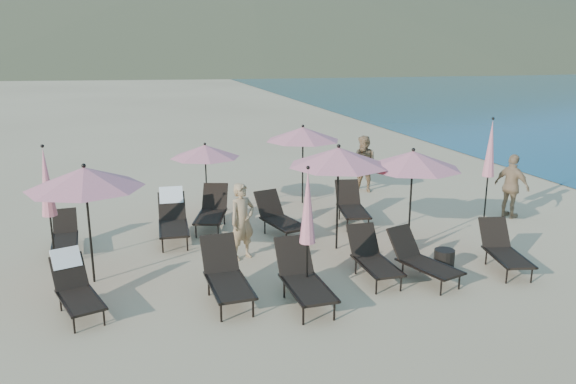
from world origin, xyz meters
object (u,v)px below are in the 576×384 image
object	(u,v)px
lounger_8	(212,210)
umbrella_open_2	(413,160)
lounger_1	(226,275)
beachgoer_c	(512,186)
beachgoer_b	(364,164)
umbrella_closed_2	(46,183)
lounger_4	(421,259)
lounger_3	(373,257)
umbrella_open_4	(303,134)
umbrella_open_0	(85,178)
umbrella_closed_1	(490,149)
lounger_2	(303,277)
beachgoer_a	(242,221)
side_table_0	(297,276)
side_table_1	(444,259)
umbrella_closed_0	(308,207)
lounger_0	(75,286)
lounger_10	(352,205)
lounger_7	(173,217)
umbrella_open_1	(338,157)
lounger_5	(504,249)
lounger_9	(279,217)
umbrella_open_3	(205,151)
lounger_6	(65,234)

from	to	relation	value
lounger_8	umbrella_open_2	size ratio (longest dim) A/B	0.79
lounger_1	beachgoer_c	size ratio (longest dim) A/B	1.04
beachgoer_b	umbrella_closed_2	bearing A→B (deg)	-101.62
lounger_1	lounger_4	bearing A→B (deg)	-4.77
lounger_3	umbrella_open_4	distance (m)	6.14
umbrella_open_0	umbrella_closed_1	distance (m)	10.44
lounger_2	beachgoer_a	bearing A→B (deg)	102.80
side_table_0	side_table_1	xyz separation A→B (m)	(3.34, 0.06, -0.01)
side_table_0	side_table_1	world-z (taller)	side_table_0
lounger_3	beachgoer_a	size ratio (longest dim) A/B	0.96
umbrella_open_4	umbrella_closed_1	world-z (taller)	umbrella_closed_1
side_table_1	umbrella_open_4	bearing A→B (deg)	103.53
umbrella_closed_0	lounger_3	bearing A→B (deg)	18.65
lounger_0	lounger_10	xyz separation A→B (m)	(6.83, 3.64, -0.01)
umbrella_closed_0	umbrella_open_0	bearing A→B (deg)	154.81
lounger_1	umbrella_open_2	bearing A→B (deg)	16.57
lounger_4	lounger_7	xyz separation A→B (m)	(-4.74, 3.96, 0.11)
beachgoer_c	umbrella_open_1	bearing A→B (deg)	81.21
lounger_5	umbrella_open_4	distance (m)	6.96
lounger_0	umbrella_closed_0	bearing A→B (deg)	-25.92
lounger_2	umbrella_open_2	size ratio (longest dim) A/B	0.77
lounger_4	lounger_10	size ratio (longest dim) A/B	0.96
lounger_10	umbrella_closed_0	distance (m)	5.14
lounger_9	umbrella_closed_0	distance (m)	3.97
lounger_7	lounger_8	distance (m)	1.24
lounger_0	beachgoer_c	distance (m)	11.66
lounger_1	umbrella_open_3	xyz separation A→B (m)	(0.39, 5.63, 1.36)
lounger_0	lounger_5	size ratio (longest dim) A/B	0.99
umbrella_open_3	umbrella_closed_1	bearing A→B (deg)	-18.14
lounger_3	lounger_8	size ratio (longest dim) A/B	0.87
lounger_1	lounger_4	size ratio (longest dim) A/B	1.05
umbrella_open_4	lounger_5	bearing A→B (deg)	-67.00
lounger_5	lounger_7	distance (m)	7.79
lounger_3	lounger_10	world-z (taller)	lounger_10
lounger_3	side_table_0	xyz separation A→B (m)	(-1.64, -0.03, -0.22)
lounger_10	umbrella_closed_2	world-z (taller)	umbrella_closed_2
lounger_10	beachgoer_b	bearing A→B (deg)	71.20
lounger_1	lounger_7	size ratio (longest dim) A/B	0.98
lounger_7	side_table_1	bearing A→B (deg)	-30.67
side_table_0	lounger_8	bearing A→B (deg)	104.37
side_table_0	side_table_1	size ratio (longest dim) A/B	1.04
umbrella_closed_1	lounger_0	bearing A→B (deg)	-164.47
lounger_4	lounger_7	world-z (taller)	lounger_7
side_table_1	umbrella_open_0	bearing A→B (deg)	169.80
lounger_10	umbrella_closed_0	bearing A→B (deg)	-111.81
lounger_0	umbrella_open_2	bearing A→B (deg)	-7.38
beachgoer_a	beachgoer_b	world-z (taller)	beachgoer_b
lounger_6	beachgoer_b	xyz separation A→B (m)	(9.00, 3.27, 0.53)
lounger_9	beachgoer_a	bearing A→B (deg)	-146.56
umbrella_closed_1	beachgoer_b	size ratio (longest dim) A/B	1.53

